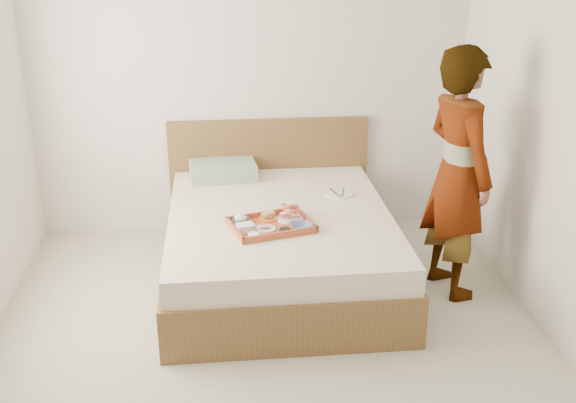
{
  "coord_description": "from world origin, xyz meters",
  "views": [
    {
      "loc": [
        -0.26,
        -3.44,
        2.38
      ],
      "look_at": [
        0.19,
        0.9,
        0.65
      ],
      "focal_mm": 42.68,
      "sensor_mm": 36.0,
      "label": 1
    }
  ],
  "objects_px": {
    "dinner_plate": "(339,194)",
    "person": "(458,174)",
    "tray": "(271,225)",
    "bed": "(280,246)"
  },
  "relations": [
    {
      "from": "bed",
      "to": "person",
      "type": "height_order",
      "value": "person"
    },
    {
      "from": "dinner_plate",
      "to": "tray",
      "type": "bearing_deg",
      "value": -134.44
    },
    {
      "from": "tray",
      "to": "person",
      "type": "height_order",
      "value": "person"
    },
    {
      "from": "person",
      "to": "dinner_plate",
      "type": "bearing_deg",
      "value": 37.31
    },
    {
      "from": "dinner_plate",
      "to": "person",
      "type": "xyz_separation_m",
      "value": [
        0.7,
        -0.55,
        0.33
      ]
    },
    {
      "from": "bed",
      "to": "dinner_plate",
      "type": "height_order",
      "value": "dinner_plate"
    },
    {
      "from": "tray",
      "to": "person",
      "type": "xyz_separation_m",
      "value": [
        1.26,
        0.02,
        0.31
      ]
    },
    {
      "from": "dinner_plate",
      "to": "person",
      "type": "height_order",
      "value": "person"
    },
    {
      "from": "bed",
      "to": "person",
      "type": "bearing_deg",
      "value": -11.76
    },
    {
      "from": "dinner_plate",
      "to": "person",
      "type": "bearing_deg",
      "value": -37.96
    }
  ]
}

